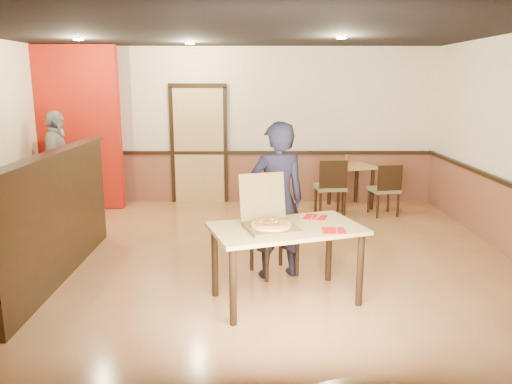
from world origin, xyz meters
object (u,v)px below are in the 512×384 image
diner (277,201)px  passerby (58,165)px  pizza_box (270,222)px  diner_chair (271,228)px  condiment (347,159)px  side_chair_right (386,188)px  side_chair_left (331,185)px  side_table (351,175)px  main_table (286,237)px

diner → passerby: (-3.46, 2.61, -0.02)m
diner → pizza_box: diner is taller
diner_chair → condiment: diner_chair is taller
side_chair_right → condiment: size_ratio=5.43×
side_chair_left → side_table: 0.77m
condiment → side_chair_left: bearing=-117.0°
diner_chair → condiment: 3.55m
side_table → passerby: bearing=-172.9°
diner_chair → side_chair_left: size_ratio=1.00×
passerby → condiment: bearing=-90.5°
diner → passerby: bearing=-52.4°
side_table → condiment: (-0.06, 0.14, 0.26)m
side_chair_left → diner: 2.81m
passerby → condiment: passerby is taller
side_chair_left → pizza_box: bearing=67.2°
side_table → pizza_box: size_ratio=1.31×
main_table → pizza_box: (-0.17, -0.05, 0.17)m
side_chair_right → passerby: 5.39m
main_table → diner_chair: size_ratio=1.73×
side_chair_right → condiment: bearing=-66.5°
diner → side_chair_left: bearing=-126.6°
pizza_box → condiment: pizza_box is taller
side_table → diner: bearing=-114.3°
side_chair_right → pizza_box: bearing=47.8°
main_table → side_chair_left: (0.95, 3.26, -0.15)m
side_table → pizza_box: 4.25m
diner_chair → diner: bearing=-93.9°
pizza_box → main_table: bearing=0.6°
side_chair_right → side_table: size_ratio=0.98×
diner_chair → side_chair_right: 3.16m
diner → condiment: 3.64m
main_table → diner_chair: diner_chair is taller
side_table → condiment: bearing=111.4°
side_chair_right → side_table: side_chair_right is taller
main_table → side_table: (1.39, 3.89, -0.10)m
side_chair_right → pizza_box: (-2.02, -3.33, 0.37)m
main_table → condiment: size_ratio=10.28×
diner → pizza_box: size_ratio=2.62×
side_chair_right → passerby: (-5.38, 0.00, 0.39)m
passerby → pizza_box: passerby is taller
pizza_box → side_table: bearing=51.3°
side_chair_left → passerby: size_ratio=0.55×
side_chair_left → diner_chair: bearing=62.3°
diner → condiment: size_ratio=11.02×
side_chair_left → side_table: side_chair_left is taller
diner → condiment: bearing=-128.0°
diner_chair → diner: (0.06, -0.14, 0.37)m
passerby → pizza_box: size_ratio=2.56×
diner_chair → main_table: bearing=-107.4°
condiment → pizza_box: bearing=-110.2°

